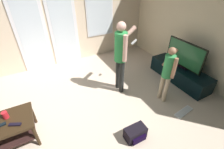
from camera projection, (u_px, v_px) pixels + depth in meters
ground_plane at (77, 118)px, 2.98m from camera, size 6.15×4.66×0.02m
wall_back_with_doors at (43, 15)px, 3.88m from camera, size 6.15×0.09×2.93m
wall_right_plain at (205, 20)px, 3.36m from camera, size 0.06×4.66×2.90m
tv_stand at (179, 74)px, 3.90m from camera, size 0.49×1.54×0.38m
flat_screen_tv at (185, 55)px, 3.62m from camera, size 0.08×0.98×0.63m
person_adult at (121, 53)px, 3.18m from camera, size 0.62×0.42×1.57m
person_child at (168, 71)px, 3.01m from camera, size 0.46×0.33×1.22m
backpack at (135, 133)px, 2.57m from camera, size 0.35×0.24×0.22m
loose_keyboard at (184, 112)px, 3.09m from camera, size 0.45×0.18×0.02m
cup_by_laptop at (5, 115)px, 2.35m from camera, size 0.08×0.08×0.11m
dvd_remote_slim at (15, 124)px, 2.26m from camera, size 0.17×0.12×0.02m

